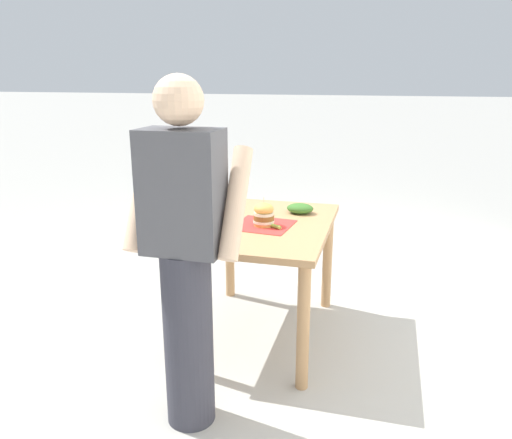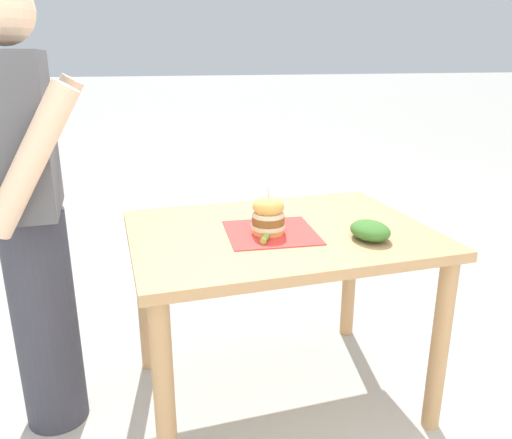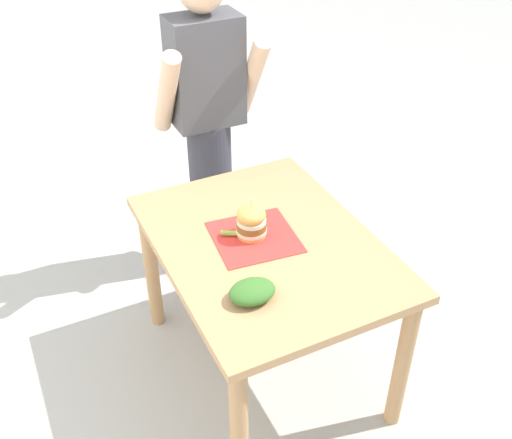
{
  "view_description": "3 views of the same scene",
  "coord_description": "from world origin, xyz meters",
  "px_view_note": "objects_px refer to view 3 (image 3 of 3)",
  "views": [
    {
      "loc": [
        -0.75,
        2.93,
        1.69
      ],
      "look_at": [
        0.0,
        0.1,
        0.83
      ],
      "focal_mm": 35.0,
      "sensor_mm": 36.0,
      "label": 1
    },
    {
      "loc": [
        -1.78,
        0.64,
        1.44
      ],
      "look_at": [
        0.0,
        0.1,
        0.83
      ],
      "focal_mm": 35.0,
      "sensor_mm": 36.0,
      "label": 2
    },
    {
      "loc": [
        -0.92,
        -1.78,
        2.32
      ],
      "look_at": [
        0.0,
        0.1,
        0.83
      ],
      "focal_mm": 42.0,
      "sensor_mm": 36.0,
      "label": 3
    }
  ],
  "objects_px": {
    "side_salad": "(252,292)",
    "sandwich": "(251,222)",
    "diner_across_table": "(208,125)",
    "patio_table": "(266,264)",
    "pickle_spear": "(230,233)"
  },
  "relations": [
    {
      "from": "patio_table",
      "to": "pickle_spear",
      "type": "distance_m",
      "value": 0.21
    },
    {
      "from": "pickle_spear",
      "to": "diner_across_table",
      "type": "relative_size",
      "value": 0.05
    },
    {
      "from": "pickle_spear",
      "to": "sandwich",
      "type": "bearing_deg",
      "value": -24.87
    },
    {
      "from": "patio_table",
      "to": "side_salad",
      "type": "xyz_separation_m",
      "value": [
        -0.21,
        -0.29,
        0.16
      ]
    },
    {
      "from": "pickle_spear",
      "to": "side_salad",
      "type": "xyz_separation_m",
      "value": [
        -0.08,
        -0.39,
        0.02
      ]
    },
    {
      "from": "side_salad",
      "to": "sandwich",
      "type": "bearing_deg",
      "value": 64.74
    },
    {
      "from": "diner_across_table",
      "to": "patio_table",
      "type": "bearing_deg",
      "value": -97.41
    },
    {
      "from": "patio_table",
      "to": "side_salad",
      "type": "relative_size",
      "value": 6.55
    },
    {
      "from": "pickle_spear",
      "to": "diner_across_table",
      "type": "distance_m",
      "value": 0.86
    },
    {
      "from": "patio_table",
      "to": "pickle_spear",
      "type": "bearing_deg",
      "value": 140.3
    },
    {
      "from": "sandwich",
      "to": "pickle_spear",
      "type": "xyz_separation_m",
      "value": [
        -0.08,
        0.04,
        -0.06
      ]
    },
    {
      "from": "pickle_spear",
      "to": "diner_across_table",
      "type": "bearing_deg",
      "value": 73.68
    },
    {
      "from": "pickle_spear",
      "to": "diner_across_table",
      "type": "xyz_separation_m",
      "value": [
        0.24,
        0.82,
        0.09
      ]
    },
    {
      "from": "patio_table",
      "to": "pickle_spear",
      "type": "xyz_separation_m",
      "value": [
        -0.12,
        0.1,
        0.14
      ]
    },
    {
      "from": "pickle_spear",
      "to": "diner_across_table",
      "type": "height_order",
      "value": "diner_across_table"
    }
  ]
}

